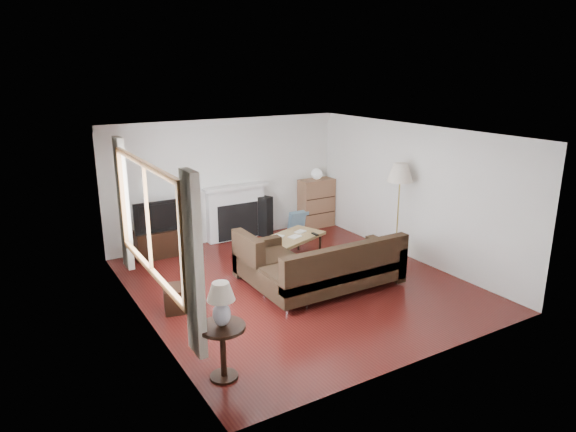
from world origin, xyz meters
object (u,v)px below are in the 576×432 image
floor_lamp (398,212)px  side_table (223,352)px  sectional_sofa (334,267)px  bookshelf (316,203)px  coffee_table (292,248)px  tv_stand (162,242)px

floor_lamp → side_table: (-4.37, -1.91, -0.57)m
sectional_sofa → floor_lamp: floor_lamp is taller
bookshelf → coffee_table: size_ratio=0.88×
bookshelf → side_table: 6.09m
sectional_sofa → floor_lamp: size_ratio=1.39×
sectional_sofa → side_table: (-2.51, -1.32, -0.07)m
floor_lamp → side_table: 4.80m
tv_stand → side_table: bearing=-98.5°
tv_stand → coffee_table: 2.51m
sectional_sofa → bookshelf: bearing=60.6°
tv_stand → side_table: size_ratio=1.52×
coffee_table → side_table: bearing=-154.0°
tv_stand → floor_lamp: 4.49m
tv_stand → bookshelf: (3.58, 0.04, 0.29)m
tv_stand → coffee_table: tv_stand is taller
sectional_sofa → tv_stand: bearing=121.6°
sectional_sofa → side_table: bearing=-152.2°
bookshelf → coffee_table: bearing=-135.5°
floor_lamp → side_table: size_ratio=2.71×
floor_lamp → coffee_table: bearing=151.9°
floor_lamp → tv_stand: bearing=146.9°
sectional_sofa → coffee_table: size_ratio=2.06×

